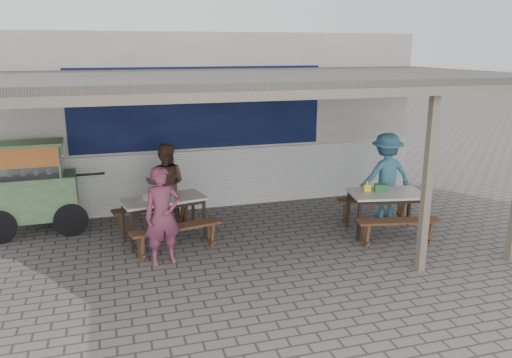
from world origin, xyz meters
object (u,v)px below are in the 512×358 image
object	(u,v)px
patron_street_side	(163,216)
condiment_jar	(172,191)
bench_left_wall	(154,212)
patron_wall_side	(166,184)
vendor_cart	(33,184)
bench_right_wall	(374,205)
table_right	(386,197)
condiment_bowl	(147,197)
bench_left_street	(177,233)
donation_box	(380,188)
patron_right_table	(386,176)
tissue_box	(367,188)
table_left	(163,203)
bench_right_street	(398,227)

from	to	relation	value
patron_street_side	condiment_jar	distance (m)	1.22
bench_left_wall	patron_wall_side	distance (m)	0.57
bench_left_wall	vendor_cart	size ratio (longest dim) A/B	0.73
bench_right_wall	patron_wall_side	size ratio (longest dim) A/B	0.91
table_right	patron_wall_side	bearing A→B (deg)	166.69
bench_right_wall	condiment_jar	xyz separation A→B (m)	(-3.73, 0.43, 0.46)
bench_right_wall	vendor_cart	size ratio (longest dim) A/B	0.68
condiment_bowl	table_right	bearing A→B (deg)	-11.23
bench_left_street	donation_box	xyz separation A→B (m)	(3.59, -0.07, 0.48)
patron_wall_side	patron_right_table	world-z (taller)	patron_right_table
patron_wall_side	tissue_box	distance (m)	3.66
table_left	patron_street_side	distance (m)	0.93
table_left	tissue_box	world-z (taller)	tissue_box
patron_right_table	table_right	bearing A→B (deg)	60.90
table_left	patron_wall_side	bearing A→B (deg)	68.69
tissue_box	bench_left_wall	bearing A→B (deg)	162.36
table_right	vendor_cart	world-z (taller)	vendor_cart
bench_left_wall	donation_box	distance (m)	4.07
table_left	vendor_cart	world-z (taller)	vendor_cart
bench_right_street	condiment_bowl	world-z (taller)	condiment_bowl
vendor_cart	tissue_box	size ratio (longest dim) A/B	17.46
bench_right_wall	patron_street_side	distance (m)	4.11
bench_right_street	patron_right_table	xyz separation A→B (m)	(0.56, 1.38, 0.49)
table_right	bench_right_wall	distance (m)	0.69
bench_left_wall	bench_right_wall	bearing A→B (deg)	-22.49
tissue_box	patron_wall_side	bearing A→B (deg)	157.01
table_right	patron_right_table	world-z (taller)	patron_right_table
bench_right_street	patron_wall_side	size ratio (longest dim) A/B	0.91
patron_wall_side	tissue_box	bearing A→B (deg)	175.17
bench_right_street	donation_box	distance (m)	0.83
tissue_box	condiment_bowl	bearing A→B (deg)	170.74
vendor_cart	donation_box	size ratio (longest dim) A/B	10.30
tissue_box	condiment_jar	size ratio (longest dim) A/B	1.24
table_right	patron_right_table	bearing A→B (deg)	71.02
bench_right_wall	table_left	bearing A→B (deg)	-171.80
patron_wall_side	bench_right_wall	bearing A→B (deg)	-177.18
bench_right_wall	tissue_box	world-z (taller)	tissue_box
condiment_jar	table_right	bearing A→B (deg)	-15.67
donation_box	bench_left_street	bearing A→B (deg)	178.81
bench_right_wall	patron_right_table	world-z (taller)	patron_right_table
table_right	condiment_jar	distance (m)	3.76
donation_box	patron_street_side	bearing A→B (deg)	-176.26
vendor_cart	donation_box	bearing A→B (deg)	-18.10
vendor_cart	condiment_jar	xyz separation A→B (m)	(2.32, -0.77, -0.09)
patron_right_table	table_left	bearing A→B (deg)	0.99
bench_left_wall	vendor_cart	world-z (taller)	vendor_cart
condiment_jar	bench_right_wall	bearing A→B (deg)	-6.54
patron_right_table	vendor_cart	bearing A→B (deg)	-8.35
bench_left_wall	patron_right_table	xyz separation A→B (m)	(4.37, -0.56, 0.49)
vendor_cart	patron_right_table	distance (m)	6.46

